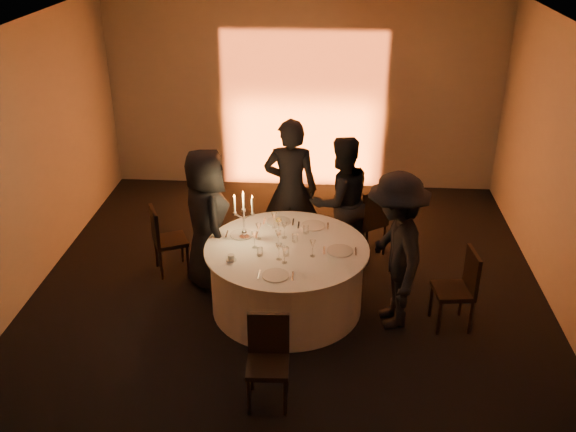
# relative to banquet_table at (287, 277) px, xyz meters

# --- Properties ---
(floor) EXTENTS (7.00, 7.00, 0.00)m
(floor) POSITION_rel_banquet_table_xyz_m (0.00, 0.00, -0.38)
(floor) COLOR black
(floor) RESTS_ON ground
(ceiling) EXTENTS (7.00, 7.00, 0.00)m
(ceiling) POSITION_rel_banquet_table_xyz_m (0.00, 0.00, 2.62)
(ceiling) COLOR white
(ceiling) RESTS_ON wall_back
(wall_back) EXTENTS (7.00, 0.00, 7.00)m
(wall_back) POSITION_rel_banquet_table_xyz_m (0.00, 3.50, 1.12)
(wall_back) COLOR #A7A29B
(wall_back) RESTS_ON floor
(wall_left) EXTENTS (0.00, 7.00, 7.00)m
(wall_left) POSITION_rel_banquet_table_xyz_m (-3.00, 0.00, 1.12)
(wall_left) COLOR #A7A29B
(wall_left) RESTS_ON floor
(uplighter_fixture) EXTENTS (0.25, 0.12, 0.10)m
(uplighter_fixture) POSITION_rel_banquet_table_xyz_m (0.00, 3.20, -0.33)
(uplighter_fixture) COLOR black
(uplighter_fixture) RESTS_ON floor
(banquet_table) EXTENTS (1.80, 1.80, 0.77)m
(banquet_table) POSITION_rel_banquet_table_xyz_m (0.00, 0.00, 0.00)
(banquet_table) COLOR black
(banquet_table) RESTS_ON floor
(chair_left) EXTENTS (0.51, 0.51, 0.87)m
(chair_left) POSITION_rel_banquet_table_xyz_m (-1.54, 0.66, 0.10)
(chair_left) COLOR black
(chair_left) RESTS_ON floor
(chair_back_left) EXTENTS (0.41, 0.41, 0.94)m
(chair_back_left) POSITION_rel_banquet_table_xyz_m (-0.00, 1.36, 0.14)
(chair_back_left) COLOR black
(chair_back_left) RESTS_ON floor
(chair_back_right) EXTENTS (0.58, 0.58, 0.95)m
(chair_back_right) POSITION_rel_banquet_table_xyz_m (0.97, 1.25, 0.15)
(chair_back_right) COLOR black
(chair_back_right) RESTS_ON floor
(chair_right) EXTENTS (0.44, 0.44, 0.90)m
(chair_right) POSITION_rel_banquet_table_xyz_m (1.86, -0.21, 0.12)
(chair_right) COLOR black
(chair_right) RESTS_ON floor
(chair_front) EXTENTS (0.39, 0.39, 0.86)m
(chair_front) POSITION_rel_banquet_table_xyz_m (-0.06, -1.49, 0.10)
(chair_front) COLOR black
(chair_front) RESTS_ON floor
(guest_left) EXTENTS (0.85, 0.98, 1.70)m
(guest_left) POSITION_rel_banquet_table_xyz_m (-0.96, 0.47, 0.46)
(guest_left) COLOR black
(guest_left) RESTS_ON floor
(guest_back_left) EXTENTS (0.68, 0.46, 1.84)m
(guest_back_left) POSITION_rel_banquet_table_xyz_m (-0.04, 1.21, 0.54)
(guest_back_left) COLOR black
(guest_back_left) RESTS_ON floor
(guest_back_right) EXTENTS (1.02, 0.94, 1.67)m
(guest_back_right) POSITION_rel_banquet_table_xyz_m (0.59, 1.08, 0.45)
(guest_back_right) COLOR black
(guest_back_right) RESTS_ON floor
(guest_right) EXTENTS (0.83, 1.22, 1.75)m
(guest_right) POSITION_rel_banquet_table_xyz_m (1.15, -0.20, 0.49)
(guest_right) COLOR black
(guest_right) RESTS_ON floor
(plate_left) EXTENTS (0.36, 0.27, 0.01)m
(plate_left) POSITION_rel_banquet_table_xyz_m (-0.53, 0.25, 0.39)
(plate_left) COLOR silver
(plate_left) RESTS_ON banquet_table
(plate_back_left) EXTENTS (0.35, 0.28, 0.08)m
(plate_back_left) POSITION_rel_banquet_table_xyz_m (-0.14, 0.60, 0.40)
(plate_back_left) COLOR silver
(plate_back_left) RESTS_ON banquet_table
(plate_back_right) EXTENTS (0.36, 0.28, 0.01)m
(plate_back_right) POSITION_rel_banquet_table_xyz_m (0.27, 0.52, 0.39)
(plate_back_right) COLOR silver
(plate_back_right) RESTS_ON banquet_table
(plate_right) EXTENTS (0.36, 0.29, 0.01)m
(plate_right) POSITION_rel_banquet_table_xyz_m (0.58, -0.05, 0.39)
(plate_right) COLOR silver
(plate_right) RESTS_ON banquet_table
(plate_front) EXTENTS (0.35, 0.27, 0.01)m
(plate_front) POSITION_rel_banquet_table_xyz_m (-0.07, -0.60, 0.39)
(plate_front) COLOR silver
(plate_front) RESTS_ON banquet_table
(coffee_cup) EXTENTS (0.11, 0.11, 0.07)m
(coffee_cup) POSITION_rel_banquet_table_xyz_m (-0.56, -0.32, 0.42)
(coffee_cup) COLOR silver
(coffee_cup) RESTS_ON banquet_table
(candelabra) EXTENTS (0.24, 0.12, 0.58)m
(candelabra) POSITION_rel_banquet_table_xyz_m (-0.49, 0.18, 0.59)
(candelabra) COLOR silver
(candelabra) RESTS_ON banquet_table
(wine_glass_a) EXTENTS (0.07, 0.07, 0.19)m
(wine_glass_a) POSITION_rel_banquet_table_xyz_m (-0.11, 0.28, 0.52)
(wine_glass_a) COLOR white
(wine_glass_a) RESTS_ON banquet_table
(wine_glass_b) EXTENTS (0.07, 0.07, 0.19)m
(wine_glass_b) POSITION_rel_banquet_table_xyz_m (-0.32, 0.17, 0.52)
(wine_glass_b) COLOR white
(wine_glass_b) RESTS_ON banquet_table
(wine_glass_c) EXTENTS (0.07, 0.07, 0.19)m
(wine_glass_c) POSITION_rel_banquet_table_xyz_m (-0.04, 0.22, 0.52)
(wine_glass_c) COLOR white
(wine_glass_c) RESTS_ON banquet_table
(wine_glass_d) EXTENTS (0.07, 0.07, 0.19)m
(wine_glass_d) POSITION_rel_banquet_table_xyz_m (0.00, -0.33, 0.52)
(wine_glass_d) COLOR white
(wine_glass_d) RESTS_ON banquet_table
(wine_glass_e) EXTENTS (0.07, 0.07, 0.19)m
(wine_glass_e) POSITION_rel_banquet_table_xyz_m (-0.35, -0.03, 0.52)
(wine_glass_e) COLOR white
(wine_glass_e) RESTS_ON banquet_table
(wine_glass_f) EXTENTS (0.07, 0.07, 0.19)m
(wine_glass_f) POSITION_rel_banquet_table_xyz_m (-0.09, 0.02, 0.52)
(wine_glass_f) COLOR white
(wine_glass_f) RESTS_ON banquet_table
(wine_glass_g) EXTENTS (0.07, 0.07, 0.19)m
(wine_glass_g) POSITION_rel_banquet_table_xyz_m (0.29, -0.18, 0.52)
(wine_glass_g) COLOR white
(wine_glass_g) RESTS_ON banquet_table
(wine_glass_h) EXTENTS (0.07, 0.07, 0.19)m
(wine_glass_h) POSITION_rel_banquet_table_xyz_m (-0.18, 0.45, 0.52)
(wine_glass_h) COLOR white
(wine_glass_h) RESTS_ON banquet_table
(wine_glass_i) EXTENTS (0.07, 0.07, 0.19)m
(wine_glass_i) POSITION_rel_banquet_table_xyz_m (-0.06, -0.27, 0.52)
(wine_glass_i) COLOR white
(wine_glass_i) RESTS_ON banquet_table
(tumbler_a) EXTENTS (0.07, 0.07, 0.09)m
(tumbler_a) POSITION_rel_banquet_table_xyz_m (-0.27, -0.20, 0.43)
(tumbler_a) COLOR white
(tumbler_a) RESTS_ON banquet_table
(tumbler_b) EXTENTS (0.07, 0.07, 0.09)m
(tumbler_b) POSITION_rel_banquet_table_xyz_m (0.08, 0.14, 0.43)
(tumbler_b) COLOR white
(tumbler_b) RESTS_ON banquet_table
(tumbler_c) EXTENTS (0.07, 0.07, 0.09)m
(tumbler_c) POSITION_rel_banquet_table_xyz_m (0.19, 0.34, 0.43)
(tumbler_c) COLOR white
(tumbler_c) RESTS_ON banquet_table
(tumbler_d) EXTENTS (0.07, 0.07, 0.09)m
(tumbler_d) POSITION_rel_banquet_table_xyz_m (0.01, -0.18, 0.43)
(tumbler_d) COLOR white
(tumbler_d) RESTS_ON banquet_table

